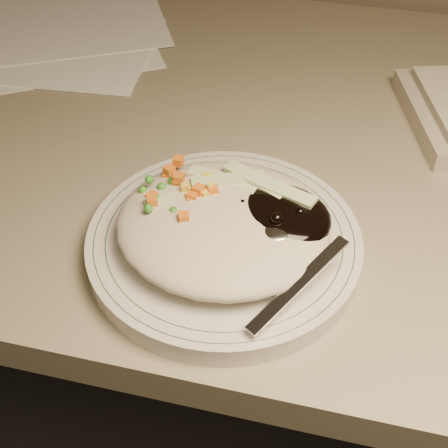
# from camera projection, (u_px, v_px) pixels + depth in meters

# --- Properties ---
(desk) EXTENTS (1.40, 0.70, 0.74)m
(desk) POSITION_uv_depth(u_px,v_px,m) (313.00, 254.00, 0.86)
(desk) COLOR #7F765C
(desk) RESTS_ON ground
(plate) EXTENTS (0.25, 0.25, 0.02)m
(plate) POSITION_uv_depth(u_px,v_px,m) (224.00, 244.00, 0.58)
(plate) COLOR silver
(plate) RESTS_ON desk
(plate_rim) EXTENTS (0.24, 0.24, 0.00)m
(plate_rim) POSITION_uv_depth(u_px,v_px,m) (224.00, 236.00, 0.57)
(plate_rim) COLOR #144723
(plate_rim) RESTS_ON plate
(meal) EXTENTS (0.21, 0.19, 0.05)m
(meal) POSITION_uv_depth(u_px,v_px,m) (228.00, 221.00, 0.56)
(meal) COLOR #B7AE95
(meal) RESTS_ON plate
(papers) EXTENTS (0.37, 0.40, 0.00)m
(papers) POSITION_uv_depth(u_px,v_px,m) (50.00, 39.00, 0.88)
(papers) COLOR white
(papers) RESTS_ON desk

